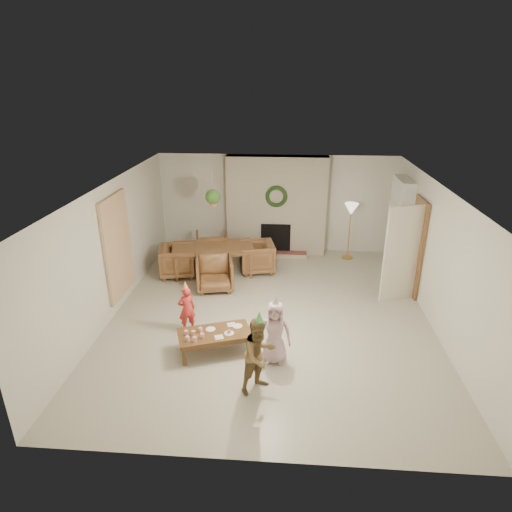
# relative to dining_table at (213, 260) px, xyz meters

# --- Properties ---
(floor) EXTENTS (7.00, 7.00, 0.00)m
(floor) POSITION_rel_dining_table_xyz_m (1.40, -1.81, -0.33)
(floor) COLOR #B7B29E
(floor) RESTS_ON ground
(ceiling) EXTENTS (7.00, 7.00, 0.00)m
(ceiling) POSITION_rel_dining_table_xyz_m (1.40, -1.81, 2.17)
(ceiling) COLOR white
(ceiling) RESTS_ON wall_back
(wall_back) EXTENTS (7.00, 0.00, 7.00)m
(wall_back) POSITION_rel_dining_table_xyz_m (1.40, 1.69, 0.92)
(wall_back) COLOR silver
(wall_back) RESTS_ON floor
(wall_front) EXTENTS (7.00, 0.00, 7.00)m
(wall_front) POSITION_rel_dining_table_xyz_m (1.40, -5.31, 0.92)
(wall_front) COLOR silver
(wall_front) RESTS_ON floor
(wall_left) EXTENTS (0.00, 7.00, 7.00)m
(wall_left) POSITION_rel_dining_table_xyz_m (-1.60, -1.81, 0.92)
(wall_left) COLOR silver
(wall_left) RESTS_ON floor
(wall_right) EXTENTS (0.00, 7.00, 7.00)m
(wall_right) POSITION_rel_dining_table_xyz_m (4.40, -1.81, 0.92)
(wall_right) COLOR silver
(wall_right) RESTS_ON floor
(fireplace_mass) EXTENTS (2.50, 0.40, 2.50)m
(fireplace_mass) POSITION_rel_dining_table_xyz_m (1.40, 1.49, 0.92)
(fireplace_mass) COLOR #582017
(fireplace_mass) RESTS_ON floor
(fireplace_hearth) EXTENTS (1.60, 0.30, 0.12)m
(fireplace_hearth) POSITION_rel_dining_table_xyz_m (1.40, 1.14, -0.27)
(fireplace_hearth) COLOR #5C191B
(fireplace_hearth) RESTS_ON floor
(fireplace_firebox) EXTENTS (0.75, 0.12, 0.75)m
(fireplace_firebox) POSITION_rel_dining_table_xyz_m (1.40, 1.31, 0.12)
(fireplace_firebox) COLOR black
(fireplace_firebox) RESTS_ON floor
(fireplace_wreath) EXTENTS (0.54, 0.10, 0.54)m
(fireplace_wreath) POSITION_rel_dining_table_xyz_m (1.40, 1.26, 1.22)
(fireplace_wreath) COLOR #173614
(fireplace_wreath) RESTS_ON fireplace_mass
(floor_lamp_base) EXTENTS (0.27, 0.27, 0.03)m
(floor_lamp_base) POSITION_rel_dining_table_xyz_m (3.24, 1.19, -0.31)
(floor_lamp_base) COLOR gold
(floor_lamp_base) RESTS_ON floor
(floor_lamp_post) EXTENTS (0.03, 0.03, 1.29)m
(floor_lamp_post) POSITION_rel_dining_table_xyz_m (3.24, 1.19, 0.34)
(floor_lamp_post) COLOR gold
(floor_lamp_post) RESTS_ON floor
(floor_lamp_shade) EXTENTS (0.34, 0.34, 0.29)m
(floor_lamp_shade) POSITION_rel_dining_table_xyz_m (3.24, 1.19, 0.96)
(floor_lamp_shade) COLOR beige
(floor_lamp_shade) RESTS_ON floor_lamp_post
(bookshelf_carcass) EXTENTS (0.30, 1.00, 2.20)m
(bookshelf_carcass) POSITION_rel_dining_table_xyz_m (4.24, 0.49, 0.77)
(bookshelf_carcass) COLOR white
(bookshelf_carcass) RESTS_ON floor
(bookshelf_shelf_a) EXTENTS (0.30, 0.92, 0.03)m
(bookshelf_shelf_a) POSITION_rel_dining_table_xyz_m (4.22, 0.49, 0.12)
(bookshelf_shelf_a) COLOR white
(bookshelf_shelf_a) RESTS_ON bookshelf_carcass
(bookshelf_shelf_b) EXTENTS (0.30, 0.92, 0.03)m
(bookshelf_shelf_b) POSITION_rel_dining_table_xyz_m (4.22, 0.49, 0.52)
(bookshelf_shelf_b) COLOR white
(bookshelf_shelf_b) RESTS_ON bookshelf_carcass
(bookshelf_shelf_c) EXTENTS (0.30, 0.92, 0.03)m
(bookshelf_shelf_c) POSITION_rel_dining_table_xyz_m (4.22, 0.49, 0.92)
(bookshelf_shelf_c) COLOR white
(bookshelf_shelf_c) RESTS_ON bookshelf_carcass
(bookshelf_shelf_d) EXTENTS (0.30, 0.92, 0.03)m
(bookshelf_shelf_d) POSITION_rel_dining_table_xyz_m (4.22, 0.49, 1.32)
(bookshelf_shelf_d) COLOR white
(bookshelf_shelf_d) RESTS_ON bookshelf_carcass
(books_row_lower) EXTENTS (0.20, 0.40, 0.24)m
(books_row_lower) POSITION_rel_dining_table_xyz_m (4.20, 0.34, 0.26)
(books_row_lower) COLOR maroon
(books_row_lower) RESTS_ON bookshelf_shelf_a
(books_row_mid) EXTENTS (0.20, 0.44, 0.24)m
(books_row_mid) POSITION_rel_dining_table_xyz_m (4.20, 0.54, 0.66)
(books_row_mid) COLOR #245A84
(books_row_mid) RESTS_ON bookshelf_shelf_b
(books_row_upper) EXTENTS (0.20, 0.36, 0.22)m
(books_row_upper) POSITION_rel_dining_table_xyz_m (4.20, 0.39, 1.05)
(books_row_upper) COLOR gold
(books_row_upper) RESTS_ON bookshelf_shelf_c
(door_frame) EXTENTS (0.05, 0.86, 2.04)m
(door_frame) POSITION_rel_dining_table_xyz_m (4.36, -0.61, 0.69)
(door_frame) COLOR brown
(door_frame) RESTS_ON floor
(door_leaf) EXTENTS (0.77, 0.32, 2.00)m
(door_leaf) POSITION_rel_dining_table_xyz_m (3.98, -0.99, 0.67)
(door_leaf) COLOR beige
(door_leaf) RESTS_ON floor
(curtain_panel) EXTENTS (0.06, 1.20, 2.00)m
(curtain_panel) POSITION_rel_dining_table_xyz_m (-1.56, -1.61, 0.92)
(curtain_panel) COLOR beige
(curtain_panel) RESTS_ON wall_left
(dining_table) EXTENTS (2.02, 1.38, 0.65)m
(dining_table) POSITION_rel_dining_table_xyz_m (0.00, 0.00, 0.00)
(dining_table) COLOR brown
(dining_table) RESTS_ON floor
(dining_chair_near) EXTENTS (0.91, 0.93, 0.72)m
(dining_chair_near) POSITION_rel_dining_table_xyz_m (0.16, -0.80, 0.03)
(dining_chair_near) COLOR brown
(dining_chair_near) RESTS_ON floor
(dining_chair_far) EXTENTS (0.91, 0.93, 0.72)m
(dining_chair_far) POSITION_rel_dining_table_xyz_m (-0.16, 0.80, 0.03)
(dining_chair_far) COLOR brown
(dining_chair_far) RESTS_ON floor
(dining_chair_left) EXTENTS (0.93, 0.91, 0.72)m
(dining_chair_left) POSITION_rel_dining_table_xyz_m (-0.80, -0.16, 0.03)
(dining_chair_left) COLOR brown
(dining_chair_left) RESTS_ON floor
(dining_chair_right) EXTENTS (0.93, 0.91, 0.72)m
(dining_chair_right) POSITION_rel_dining_table_xyz_m (1.00, 0.20, 0.03)
(dining_chair_right) COLOR brown
(dining_chair_right) RESTS_ON floor
(hanging_plant_cord) EXTENTS (0.01, 0.01, 0.70)m
(hanging_plant_cord) POSITION_rel_dining_table_xyz_m (0.10, -0.31, 1.82)
(hanging_plant_cord) COLOR tan
(hanging_plant_cord) RESTS_ON ceiling
(hanging_plant_pot) EXTENTS (0.16, 0.16, 0.12)m
(hanging_plant_pot) POSITION_rel_dining_table_xyz_m (0.10, -0.31, 1.47)
(hanging_plant_pot) COLOR #AB5C37
(hanging_plant_pot) RESTS_ON hanging_plant_cord
(hanging_plant_foliage) EXTENTS (0.32, 0.32, 0.32)m
(hanging_plant_foliage) POSITION_rel_dining_table_xyz_m (0.10, -0.31, 1.59)
(hanging_plant_foliage) COLOR #274D19
(hanging_plant_foliage) RESTS_ON hanging_plant_pot
(coffee_table_top) EXTENTS (1.31, 0.95, 0.05)m
(coffee_table_top) POSITION_rel_dining_table_xyz_m (0.54, -3.11, 0.01)
(coffee_table_top) COLOR brown
(coffee_table_top) RESTS_ON floor
(coffee_table_apron) EXTENTS (1.20, 0.84, 0.07)m
(coffee_table_apron) POSITION_rel_dining_table_xyz_m (0.54, -3.11, -0.05)
(coffee_table_apron) COLOR brown
(coffee_table_apron) RESTS_ON floor
(coffee_leg_fl) EXTENTS (0.08, 0.08, 0.31)m
(coffee_leg_fl) POSITION_rel_dining_table_xyz_m (0.12, -3.52, -0.17)
(coffee_leg_fl) COLOR brown
(coffee_leg_fl) RESTS_ON floor
(coffee_leg_fr) EXTENTS (0.08, 0.08, 0.31)m
(coffee_leg_fr) POSITION_rel_dining_table_xyz_m (1.13, -3.16, -0.17)
(coffee_leg_fr) COLOR brown
(coffee_leg_fr) RESTS_ON floor
(coffee_leg_bl) EXTENTS (0.08, 0.08, 0.31)m
(coffee_leg_bl) POSITION_rel_dining_table_xyz_m (-0.04, -3.06, -0.17)
(coffee_leg_bl) COLOR brown
(coffee_leg_bl) RESTS_ON floor
(coffee_leg_br) EXTENTS (0.08, 0.08, 0.31)m
(coffee_leg_br) POSITION_rel_dining_table_xyz_m (0.97, -2.70, -0.17)
(coffee_leg_br) COLOR brown
(coffee_leg_br) RESTS_ON floor
(cup_a) EXTENTS (0.08, 0.08, 0.08)m
(cup_a) POSITION_rel_dining_table_xyz_m (0.16, -3.39, 0.08)
(cup_a) COLOR white
(cup_a) RESTS_ON coffee_table_top
(cup_b) EXTENTS (0.08, 0.08, 0.08)m
(cup_b) POSITION_rel_dining_table_xyz_m (0.10, -3.22, 0.08)
(cup_b) COLOR white
(cup_b) RESTS_ON coffee_table_top
(cup_c) EXTENTS (0.08, 0.08, 0.08)m
(cup_c) POSITION_rel_dining_table_xyz_m (0.28, -3.40, 0.08)
(cup_c) COLOR white
(cup_c) RESTS_ON coffee_table_top
(cup_d) EXTENTS (0.08, 0.08, 0.08)m
(cup_d) POSITION_rel_dining_table_xyz_m (0.22, -3.22, 0.08)
(cup_d) COLOR white
(cup_d) RESTS_ON coffee_table_top
(cup_e) EXTENTS (0.08, 0.08, 0.08)m
(cup_e) POSITION_rel_dining_table_xyz_m (0.37, -3.28, 0.08)
(cup_e) COLOR white
(cup_e) RESTS_ON coffee_table_top
(cup_f) EXTENTS (0.08, 0.08, 0.08)m
(cup_f) POSITION_rel_dining_table_xyz_m (0.31, -3.11, 0.08)
(cup_f) COLOR white
(cup_f) RESTS_ON coffee_table_top
(plate_a) EXTENTS (0.21, 0.21, 0.01)m
(plate_a) POSITION_rel_dining_table_xyz_m (0.46, -3.02, 0.04)
(plate_a) COLOR white
(plate_a) RESTS_ON coffee_table_top
(plate_b) EXTENTS (0.21, 0.21, 0.01)m
(plate_b) POSITION_rel_dining_table_xyz_m (0.79, -3.12, 0.04)
(plate_b) COLOR white
(plate_b) RESTS_ON coffee_table_top
(plate_c) EXTENTS (0.21, 0.21, 0.01)m
(plate_c) POSITION_rel_dining_table_xyz_m (0.90, -2.89, 0.04)
(plate_c) COLOR white
(plate_c) RESTS_ON coffee_table_top
(food_scoop) EXTENTS (0.08, 0.08, 0.06)m
(food_scoop) POSITION_rel_dining_table_xyz_m (0.79, -3.12, 0.08)
(food_scoop) COLOR tan
(food_scoop) RESTS_ON plate_b
(napkin_left) EXTENTS (0.17, 0.17, 0.01)m
(napkin_left) POSITION_rel_dining_table_xyz_m (0.64, -3.25, 0.04)
(napkin_left) COLOR #EDAFC3
(napkin_left) RESTS_ON coffee_table_top
(napkin_right) EXTENTS (0.17, 0.17, 0.01)m
(napkin_right) POSITION_rel_dining_table_xyz_m (0.79, -2.85, 0.04)
(napkin_right) COLOR #EDAFC3
(napkin_right) RESTS_ON coffee_table_top
(child_red) EXTENTS (0.38, 0.33, 0.87)m
(child_red) POSITION_rel_dining_table_xyz_m (-0.05, -2.50, 0.11)
(child_red) COLOR red
(child_red) RESTS_ON floor
(party_hat_red) EXTENTS (0.13, 0.13, 0.16)m
(party_hat_red) POSITION_rel_dining_table_xyz_m (-0.05, -2.50, 0.58)
(party_hat_red) COLOR #E8CC4D
(party_hat_red) RESTS_ON child_red
(child_plaid) EXTENTS (0.71, 0.70, 1.16)m
(child_plaid) POSITION_rel_dining_table_xyz_m (1.34, -3.99, 0.25)
(child_plaid) COLOR #974129
(child_plaid) RESTS_ON floor
(party_hat_plaid) EXTENTS (0.18, 0.18, 0.19)m
(party_hat_plaid) POSITION_rel_dining_table_xyz_m (1.34, -3.99, 0.88)
(party_hat_plaid) COLOR #53C35F
(party_hat_plaid) RESTS_ON child_plaid
(child_pink) EXTENTS (0.53, 0.35, 1.06)m
(child_pink) POSITION_rel_dining_table_xyz_m (1.54, -3.30, 0.21)
(child_pink) COLOR #CDA4B3
(child_pink) RESTS_ON floor
(party_hat_pink) EXTENTS (0.16, 0.16, 0.19)m
(party_hat_pink) POSITION_rel_dining_table_xyz_m (1.54, -3.30, 0.78)
(party_hat_pink) COLOR silver
(party_hat_pink) RESTS_ON child_pink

